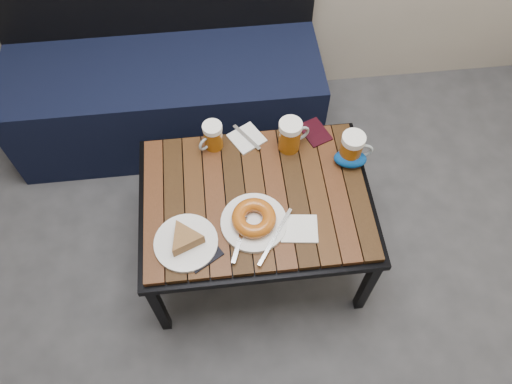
{
  "coord_description": "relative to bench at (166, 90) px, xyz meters",
  "views": [
    {
      "loc": [
        0.04,
        0.11,
        1.99
      ],
      "look_at": [
        0.14,
        1.02,
        0.5
      ],
      "focal_mm": 35.0,
      "sensor_mm": 36.0,
      "label": 1
    }
  ],
  "objects": [
    {
      "name": "bench",
      "position": [
        0.0,
        0.0,
        0.0
      ],
      "size": [
        1.4,
        0.5,
        0.95
      ],
      "color": "black",
      "rests_on": "ground"
    },
    {
      "name": "cafe_table",
      "position": [
        0.34,
        -0.74,
        0.16
      ],
      "size": [
        0.84,
        0.62,
        0.47
      ],
      "color": "black",
      "rests_on": "ground"
    },
    {
      "name": "beer_mug_left",
      "position": [
        0.2,
        -0.5,
        0.26
      ],
      "size": [
        0.11,
        0.1,
        0.12
      ],
      "rotation": [
        0.0,
        0.0,
        3.8
      ],
      "color": "#8C490B",
      "rests_on": "cafe_table"
    },
    {
      "name": "beer_mug_centre",
      "position": [
        0.49,
        -0.53,
        0.27
      ],
      "size": [
        0.13,
        0.1,
        0.14
      ],
      "rotation": [
        0.0,
        0.0,
        0.33
      ],
      "color": "#8C490B",
      "rests_on": "cafe_table"
    },
    {
      "name": "beer_mug_right",
      "position": [
        0.7,
        -0.62,
        0.27
      ],
      "size": [
        0.13,
        0.09,
        0.14
      ],
      "rotation": [
        0.0,
        0.0,
        -0.1
      ],
      "color": "#8C490B",
      "rests_on": "cafe_table"
    },
    {
      "name": "plate_pie",
      "position": [
        0.08,
        -0.9,
        0.22
      ],
      "size": [
        0.22,
        0.22,
        0.06
      ],
      "color": "white",
      "rests_on": "cafe_table"
    },
    {
      "name": "plate_bagel",
      "position": [
        0.32,
        -0.85,
        0.23
      ],
      "size": [
        0.25,
        0.28,
        0.06
      ],
      "color": "white",
      "rests_on": "cafe_table"
    },
    {
      "name": "napkin_left",
      "position": [
        0.33,
        -0.48,
        0.2
      ],
      "size": [
        0.15,
        0.15,
        0.01
      ],
      "rotation": [
        0.0,
        0.0,
        0.51
      ],
      "color": "white",
      "rests_on": "cafe_table"
    },
    {
      "name": "napkin_right",
      "position": [
        0.47,
        -0.89,
        0.2
      ],
      "size": [
        0.14,
        0.12,
        0.01
      ],
      "rotation": [
        0.0,
        0.0,
        -0.12
      ],
      "color": "white",
      "rests_on": "cafe_table"
    },
    {
      "name": "passport_navy",
      "position": [
        0.14,
        -0.95,
        0.2
      ],
      "size": [
        0.14,
        0.13,
        0.01
      ],
      "primitive_type": "cube",
      "rotation": [
        0.0,
        0.0,
        -1.03
      ],
      "color": "black",
      "rests_on": "cafe_table"
    },
    {
      "name": "passport_burgundy",
      "position": [
        0.6,
        -0.48,
        0.2
      ],
      "size": [
        0.13,
        0.15,
        0.01
      ],
      "primitive_type": "cube",
      "rotation": [
        0.0,
        0.0,
        0.38
      ],
      "color": "black",
      "rests_on": "cafe_table"
    },
    {
      "name": "knit_pouch",
      "position": [
        0.7,
        -0.63,
        0.23
      ],
      "size": [
        0.13,
        0.1,
        0.05
      ],
      "primitive_type": "ellipsoid",
      "rotation": [
        0.0,
        0.0,
        -0.17
      ],
      "color": "#05128B",
      "rests_on": "cafe_table"
    }
  ]
}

